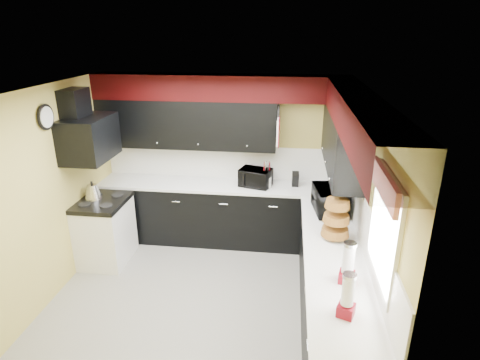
% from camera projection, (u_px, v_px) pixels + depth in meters
% --- Properties ---
extents(ground, '(3.60, 3.60, 0.00)m').
position_uv_depth(ground, '(201.00, 300.00, 4.86)').
color(ground, gray).
rests_on(ground, ground).
extents(wall_back, '(3.60, 0.06, 2.50)m').
position_uv_depth(wall_back, '(223.00, 158.00, 6.09)').
color(wall_back, '#E0C666').
rests_on(wall_back, ground).
extents(wall_right, '(0.06, 3.60, 2.50)m').
position_uv_depth(wall_right, '(364.00, 215.00, 4.21)').
color(wall_right, '#E0C666').
rests_on(wall_right, ground).
extents(wall_left, '(0.06, 3.60, 2.50)m').
position_uv_depth(wall_left, '(44.00, 199.00, 4.62)').
color(wall_left, '#E0C666').
rests_on(wall_left, ground).
extents(ceiling, '(3.60, 3.60, 0.06)m').
position_uv_depth(ceiling, '(192.00, 92.00, 3.97)').
color(ceiling, white).
rests_on(ceiling, wall_back).
extents(cab_back, '(3.60, 0.60, 0.90)m').
position_uv_depth(cab_back, '(221.00, 214.00, 6.09)').
color(cab_back, black).
rests_on(cab_back, ground).
extents(cab_right, '(0.60, 3.00, 0.90)m').
position_uv_depth(cab_right, '(332.00, 294.00, 4.25)').
color(cab_right, black).
rests_on(cab_right, ground).
extents(counter_back, '(3.62, 0.64, 0.04)m').
position_uv_depth(counter_back, '(220.00, 185.00, 5.92)').
color(counter_back, white).
rests_on(counter_back, cab_back).
extents(counter_right, '(0.64, 3.02, 0.04)m').
position_uv_depth(counter_right, '(335.00, 256.00, 4.08)').
color(counter_right, white).
rests_on(counter_right, cab_right).
extents(splash_back, '(3.60, 0.02, 0.50)m').
position_uv_depth(splash_back, '(223.00, 162.00, 6.10)').
color(splash_back, white).
rests_on(splash_back, counter_back).
extents(splash_right, '(0.02, 3.60, 0.50)m').
position_uv_depth(splash_right, '(363.00, 221.00, 4.23)').
color(splash_right, white).
rests_on(splash_right, counter_right).
extents(upper_back, '(2.60, 0.35, 0.70)m').
position_uv_depth(upper_back, '(187.00, 124.00, 5.79)').
color(upper_back, black).
rests_on(upper_back, wall_back).
extents(upper_right, '(0.35, 1.80, 0.70)m').
position_uv_depth(upper_right, '(342.00, 142.00, 4.87)').
color(upper_right, black).
rests_on(upper_right, wall_right).
extents(soffit_back, '(3.60, 0.36, 0.35)m').
position_uv_depth(soffit_back, '(220.00, 87.00, 5.54)').
color(soffit_back, black).
rests_on(soffit_back, wall_back).
extents(soffit_right, '(0.36, 3.24, 0.35)m').
position_uv_depth(soffit_right, '(360.00, 117.00, 3.68)').
color(soffit_right, black).
rests_on(soffit_right, wall_right).
extents(stove, '(0.60, 0.75, 0.86)m').
position_uv_depth(stove, '(106.00, 232.00, 5.58)').
color(stove, white).
rests_on(stove, ground).
extents(cooktop, '(0.62, 0.77, 0.06)m').
position_uv_depth(cooktop, '(102.00, 202.00, 5.41)').
color(cooktop, black).
rests_on(cooktop, stove).
extents(hood, '(0.50, 0.78, 0.55)m').
position_uv_depth(hood, '(89.00, 138.00, 5.10)').
color(hood, black).
rests_on(hood, wall_left).
extents(hood_duct, '(0.24, 0.40, 0.40)m').
position_uv_depth(hood_duct, '(75.00, 105.00, 4.97)').
color(hood_duct, black).
rests_on(hood_duct, wall_left).
extents(window, '(0.03, 0.86, 0.96)m').
position_uv_depth(window, '(385.00, 230.00, 3.27)').
color(window, white).
rests_on(window, wall_right).
extents(valance, '(0.04, 0.88, 0.20)m').
position_uv_depth(valance, '(384.00, 184.00, 3.13)').
color(valance, red).
rests_on(valance, wall_right).
extents(pan_top, '(0.03, 0.22, 0.40)m').
position_uv_depth(pan_top, '(278.00, 113.00, 5.49)').
color(pan_top, black).
rests_on(pan_top, upper_back).
extents(pan_mid, '(0.03, 0.28, 0.46)m').
position_uv_depth(pan_mid, '(278.00, 133.00, 5.46)').
color(pan_mid, black).
rests_on(pan_mid, upper_back).
extents(pan_low, '(0.03, 0.24, 0.42)m').
position_uv_depth(pan_low, '(278.00, 131.00, 5.71)').
color(pan_low, black).
rests_on(pan_low, upper_back).
extents(cut_board, '(0.03, 0.26, 0.35)m').
position_uv_depth(cut_board, '(278.00, 132.00, 5.33)').
color(cut_board, white).
rests_on(cut_board, upper_back).
extents(baskets, '(0.27, 0.27, 0.50)m').
position_uv_depth(baskets, '(336.00, 218.00, 4.31)').
color(baskets, brown).
rests_on(baskets, upper_right).
extents(clock, '(0.03, 0.30, 0.30)m').
position_uv_depth(clock, '(46.00, 117.00, 4.53)').
color(clock, black).
rests_on(clock, wall_left).
extents(deco_plate, '(0.03, 0.24, 0.24)m').
position_uv_depth(deco_plate, '(380.00, 130.00, 3.53)').
color(deco_plate, white).
rests_on(deco_plate, wall_right).
extents(toaster_oven, '(0.52, 0.47, 0.25)m').
position_uv_depth(toaster_oven, '(255.00, 178.00, 5.80)').
color(toaster_oven, black).
rests_on(toaster_oven, counter_back).
extents(microwave, '(0.45, 0.60, 0.31)m').
position_uv_depth(microwave, '(330.00, 200.00, 4.97)').
color(microwave, black).
rests_on(microwave, counter_right).
extents(utensil_crock, '(0.19, 0.19, 0.15)m').
position_uv_depth(utensil_crock, '(266.00, 182.00, 5.78)').
color(utensil_crock, white).
rests_on(utensil_crock, counter_back).
extents(knife_block, '(0.10, 0.14, 0.21)m').
position_uv_depth(knife_block, '(295.00, 179.00, 5.79)').
color(knife_block, black).
rests_on(knife_block, counter_back).
extents(kettle, '(0.26, 0.26, 0.20)m').
position_uv_depth(kettle, '(93.00, 192.00, 5.43)').
color(kettle, '#A4A3A8').
rests_on(kettle, cooktop).
extents(dispenser_a, '(0.16, 0.16, 0.37)m').
position_uv_depth(dispenser_a, '(348.00, 264.00, 3.57)').
color(dispenser_a, '#660012').
rests_on(dispenser_a, counter_right).
extents(dispenser_b, '(0.17, 0.17, 0.35)m').
position_uv_depth(dispenser_b, '(347.00, 297.00, 3.15)').
color(dispenser_b, '#5C110D').
rests_on(dispenser_b, counter_right).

